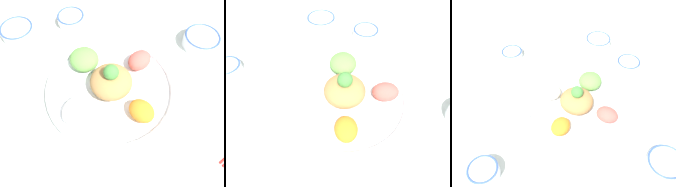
# 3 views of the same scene
# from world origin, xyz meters

# --- Properties ---
(ground_plane) EXTENTS (2.40, 2.40, 0.00)m
(ground_plane) POSITION_xyz_m (0.00, 0.00, 0.00)
(ground_plane) COLOR silver
(salad_platter) EXTENTS (0.39, 0.39, 0.12)m
(salad_platter) POSITION_xyz_m (0.02, 0.04, 0.03)
(salad_platter) COLOR white
(salad_platter) RESTS_ON ground_plane
(sauce_bowl_red) EXTENTS (0.10, 0.10, 0.04)m
(sauce_bowl_red) POSITION_xyz_m (0.35, 0.05, 0.02)
(sauce_bowl_red) COLOR white
(sauce_bowl_red) RESTS_ON ground_plane
(rice_bowl_blue) EXTENTS (0.09, 0.09, 0.03)m
(rice_bowl_blue) POSITION_xyz_m (0.02, 0.45, 0.02)
(rice_bowl_blue) COLOR white
(rice_bowl_blue) RESTS_ON ground_plane
(sauce_bowl_dark) EXTENTS (0.12, 0.12, 0.04)m
(sauce_bowl_dark) POSITION_xyz_m (0.06, -0.32, 0.02)
(sauce_bowl_dark) COLOR white
(sauce_bowl_dark) RESTS_ON ground_plane
(rice_bowl_plain) EXTENTS (0.10, 0.10, 0.04)m
(rice_bowl_plain) POSITION_xyz_m (-0.37, 0.05, 0.02)
(rice_bowl_plain) COLOR white
(rice_bowl_plain) RESTS_ON ground_plane
(sauce_bowl_far) EXTENTS (0.11, 0.11, 0.04)m
(sauce_bowl_far) POSITION_xyz_m (0.36, 0.24, 0.02)
(sauce_bowl_far) COLOR white
(sauce_bowl_far) RESTS_ON ground_plane
(serving_spoon_extra) EXTENTS (0.07, 0.13, 0.01)m
(serving_spoon_extra) POSITION_xyz_m (-0.14, 0.34, 0.00)
(serving_spoon_extra) COLOR beige
(serving_spoon_extra) RESTS_ON ground_plane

